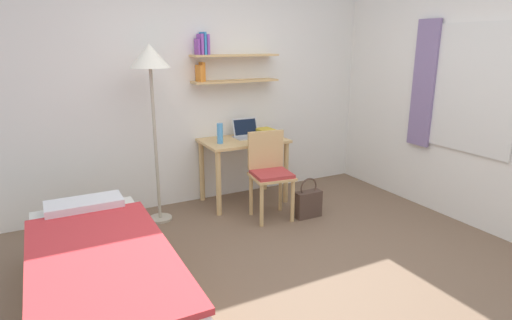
# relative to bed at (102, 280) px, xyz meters

# --- Properties ---
(ground_plane) EXTENTS (5.28, 5.28, 0.00)m
(ground_plane) POSITION_rel_bed_xyz_m (1.48, -0.27, -0.24)
(ground_plane) COLOR brown
(wall_back) EXTENTS (4.40, 0.27, 2.60)m
(wall_back) POSITION_rel_bed_xyz_m (1.49, 1.75, 1.07)
(wall_back) COLOR white
(wall_back) RESTS_ON ground_plane
(wall_right) EXTENTS (0.10, 4.40, 2.60)m
(wall_right) POSITION_rel_bed_xyz_m (3.51, -0.25, 1.06)
(wall_right) COLOR white
(wall_right) RESTS_ON ground_plane
(bed) EXTENTS (0.87, 2.04, 0.54)m
(bed) POSITION_rel_bed_xyz_m (0.00, 0.00, 0.00)
(bed) COLOR tan
(bed) RESTS_ON ground_plane
(desk) EXTENTS (0.92, 0.59, 0.73)m
(desk) POSITION_rel_bed_xyz_m (1.76, 1.43, 0.35)
(desk) COLOR tan
(desk) RESTS_ON ground_plane
(desk_chair) EXTENTS (0.45, 0.43, 0.90)m
(desk_chair) POSITION_rel_bed_xyz_m (1.81, 0.91, 0.27)
(desk_chair) COLOR tan
(desk_chair) RESTS_ON ground_plane
(standing_lamp) EXTENTS (0.38, 0.38, 1.77)m
(standing_lamp) POSITION_rel_bed_xyz_m (0.75, 1.35, 1.32)
(standing_lamp) COLOR #B2A893
(standing_lamp) RESTS_ON ground_plane
(laptop) EXTENTS (0.31, 0.22, 0.21)m
(laptop) POSITION_rel_bed_xyz_m (1.85, 1.52, 0.55)
(laptop) COLOR #B7BABF
(laptop) RESTS_ON desk
(water_bottle) EXTENTS (0.06, 0.06, 0.22)m
(water_bottle) POSITION_rel_bed_xyz_m (1.46, 1.37, 0.60)
(water_bottle) COLOR #4C99DB
(water_bottle) RESTS_ON desk
(book_stack) EXTENTS (0.19, 0.25, 0.08)m
(book_stack) POSITION_rel_bed_xyz_m (2.07, 1.48, 0.54)
(book_stack) COLOR #4CA856
(book_stack) RESTS_ON desk
(handbag) EXTENTS (0.28, 0.12, 0.43)m
(handbag) POSITION_rel_bed_xyz_m (2.15, 0.70, -0.09)
(handbag) COLOR #4C382D
(handbag) RESTS_ON ground_plane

